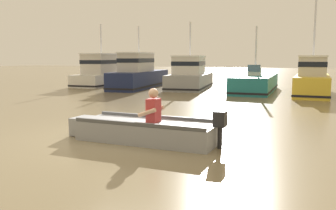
% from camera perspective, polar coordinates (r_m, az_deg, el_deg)
% --- Properties ---
extents(ground_plane, '(120.00, 120.00, 0.00)m').
position_cam_1_polar(ground_plane, '(8.49, -7.43, -5.07)').
color(ground_plane, '#7A6B4C').
extents(rowboat_with_person, '(3.70, 1.10, 1.19)m').
position_cam_1_polar(rowboat_with_person, '(8.01, -3.72, -3.97)').
color(rowboat_with_person, gray).
rests_on(rowboat_with_person, ground).
extents(moored_boat_white, '(2.32, 5.32, 4.02)m').
position_cam_1_polar(moored_boat_white, '(24.26, -10.55, 4.91)').
color(moored_boat_white, white).
rests_on(moored_boat_white, ground).
extents(moored_boat_navy, '(2.52, 6.70, 3.72)m').
position_cam_1_polar(moored_boat_navy, '(22.07, -4.64, 4.83)').
color(moored_boat_navy, '#19234C').
rests_on(moored_boat_navy, ground).
extents(moored_boat_grey, '(2.85, 5.59, 3.94)m').
position_cam_1_polar(moored_boat_grey, '(21.53, 3.50, 4.57)').
color(moored_boat_grey, gray).
rests_on(moored_boat_grey, ground).
extents(moored_boat_teal, '(2.23, 6.26, 3.52)m').
position_cam_1_polar(moored_boat_teal, '(20.27, 13.72, 3.33)').
color(moored_boat_teal, '#1E727A').
rests_on(moored_boat_teal, ground).
extents(moored_boat_yellow, '(1.74, 5.80, 4.79)m').
position_cam_1_polar(moored_boat_yellow, '(19.37, 21.95, 3.74)').
color(moored_boat_yellow, gold).
rests_on(moored_boat_yellow, ground).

